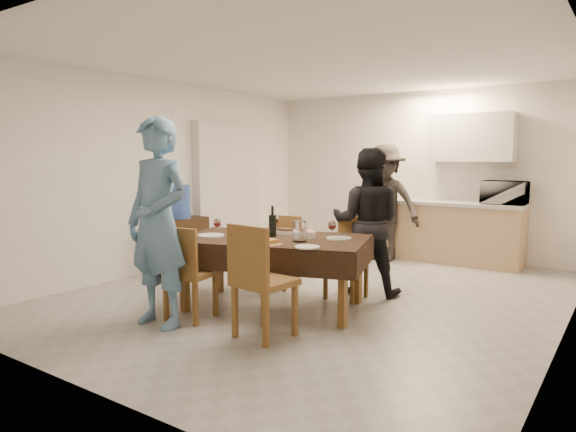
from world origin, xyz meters
The scene contains 33 objects.
floor centered at (0.00, 0.00, 0.00)m, with size 5.00×6.00×0.02m, color #9E9E9A.
ceiling centered at (0.00, 0.00, 2.60)m, with size 5.00×6.00×0.02m, color white.
wall_back centered at (0.00, 3.00, 1.30)m, with size 5.00×0.02×2.60m, color white.
wall_front centered at (0.00, -3.00, 1.30)m, with size 5.00×0.02×2.60m, color white.
wall_left centered at (-2.50, 0.00, 1.30)m, with size 0.02×6.00×2.60m, color white.
wall_right centered at (2.50, 0.00, 1.30)m, with size 0.02×6.00×2.60m, color white.
stub_partition centered at (-2.42, 1.20, 1.05)m, with size 0.15×1.40×2.10m, color silver.
kitchen_base_cabinet centered at (0.60, 2.68, 0.43)m, with size 2.20×0.60×0.86m, color tan.
kitchen_worktop centered at (0.60, 2.68, 0.89)m, with size 2.24×0.64×0.05m, color #ABABA6.
upper_cabinet centered at (0.90, 2.82, 1.85)m, with size 1.20×0.34×0.70m, color silver.
dining_table centered at (-0.11, -0.74, 0.71)m, with size 2.14×1.62×0.74m.
chair_near_left centered at (-0.56, -1.58, 0.56)m, with size 0.48×0.48×0.50m.
chair_near_right centered at (0.34, -1.58, 0.61)m, with size 0.50×0.50×0.54m.
chair_far_left centered at (-0.56, -0.07, 0.52)m, with size 0.42×0.42×0.46m.
chair_far_right centered at (0.34, -0.07, 0.55)m, with size 0.41×0.41×0.49m.
console centered at (-2.28, 0.02, 0.36)m, with size 0.39×0.78×0.72m, color #322110.
water_jug centered at (-2.28, 0.02, 0.95)m, with size 0.31×0.31×0.47m, color #4066D0.
wine_bottle centered at (-0.16, -0.69, 0.90)m, with size 0.08×0.08×0.32m, color black, non-canonical shape.
water_pitcher centered at (0.24, -0.79, 0.85)m, with size 0.14×0.14×0.21m, color white.
savoury_tart centered at (-0.01, -1.12, 0.77)m, with size 0.38×0.28×0.05m, color gold.
salad_bowl centered at (0.19, -0.56, 0.78)m, with size 0.17×0.17×0.07m, color silver.
mushroom_dish centered at (-0.16, -0.46, 0.76)m, with size 0.22×0.22×0.04m, color silver.
wine_glass_a centered at (-0.66, -0.99, 0.84)m, with size 0.08×0.08×0.19m, color white, non-canonical shape.
wine_glass_b centered at (0.44, -0.49, 0.84)m, with size 0.08×0.08×0.19m, color white, non-canonical shape.
wine_glass_c centered at (-0.31, -0.44, 0.84)m, with size 0.09×0.09×0.20m, color white, non-canonical shape.
plate_near_left centered at (-0.71, -1.04, 0.75)m, with size 0.28×0.28×0.02m, color silver.
plate_near_right centered at (0.49, -1.04, 0.75)m, with size 0.24×0.24×0.01m, color silver.
plate_far_left centered at (-0.71, -0.44, 0.75)m, with size 0.26×0.26×0.02m, color silver.
plate_far_right centered at (0.49, -0.44, 0.75)m, with size 0.26×0.26×0.01m, color silver.
microwave centered at (1.42, 2.68, 1.07)m, with size 0.59×0.40×0.33m, color silver.
person_near centered at (-0.66, -1.79, 0.97)m, with size 0.71×0.46×1.94m, color #5681A9.
person_far centered at (0.44, 0.31, 0.84)m, with size 0.81×0.63×1.67m, color black.
person_kitchen centered at (-0.20, 2.23, 0.88)m, with size 1.13×0.65×1.76m, color black.
Camera 1 is at (2.97, -4.97, 1.57)m, focal length 32.00 mm.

